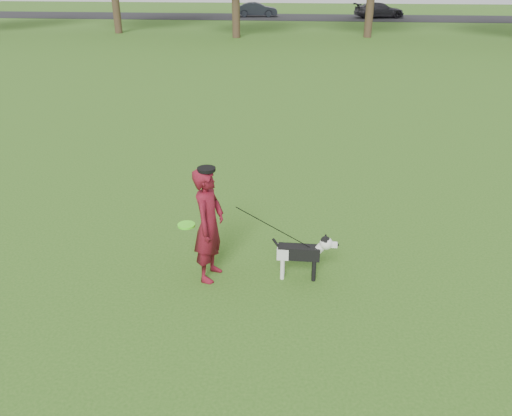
# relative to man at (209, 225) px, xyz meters

# --- Properties ---
(ground) EXTENTS (120.00, 120.00, 0.00)m
(ground) POSITION_rel_man_xyz_m (0.58, 0.59, -0.79)
(ground) COLOR #285116
(ground) RESTS_ON ground
(road) EXTENTS (120.00, 7.00, 0.02)m
(road) POSITION_rel_man_xyz_m (0.58, 40.59, -0.78)
(road) COLOR black
(road) RESTS_ON ground
(man) EXTENTS (0.47, 0.63, 1.58)m
(man) POSITION_rel_man_xyz_m (0.00, 0.00, 0.00)
(man) COLOR #580C12
(man) RESTS_ON ground
(dog) EXTENTS (0.89, 0.18, 0.68)m
(dog) POSITION_rel_man_xyz_m (1.26, 0.10, -0.38)
(dog) COLOR black
(dog) RESTS_ON ground
(car_mid) EXTENTS (3.69, 1.62, 1.18)m
(car_mid) POSITION_rel_man_xyz_m (-3.71, 40.59, -0.18)
(car_mid) COLOR black
(car_mid) RESTS_ON road
(car_right) EXTENTS (4.52, 2.64, 1.23)m
(car_right) POSITION_rel_man_xyz_m (6.76, 40.59, -0.16)
(car_right) COLOR #232127
(car_right) RESTS_ON road
(man_held_items) EXTENTS (1.78, 0.29, 1.14)m
(man_held_items) POSITION_rel_man_xyz_m (0.84, 0.02, 0.00)
(man_held_items) COLOR #50FF20
(man_held_items) RESTS_ON ground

